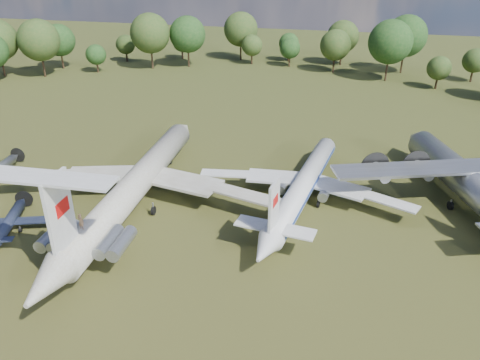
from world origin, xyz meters
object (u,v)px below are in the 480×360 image
(person_on_il62, at_px, (81,221))
(il62_airliner, at_px, (136,189))
(an12_transport, at_px, (468,187))
(small_prop_west, at_px, (9,225))
(tu104_jet, at_px, (304,188))

(person_on_il62, bearing_deg, il62_airliner, -78.43)
(an12_transport, distance_m, small_prop_west, 58.86)
(tu104_jet, distance_m, person_on_il62, 29.42)
(small_prop_west, xyz_separation_m, person_on_il62, (13.05, -4.24, 4.91))
(person_on_il62, bearing_deg, tu104_jet, -126.67)
(an12_transport, xyz_separation_m, small_prop_west, (-55.20, -20.35, -1.68))
(small_prop_west, bearing_deg, an12_transport, 0.91)
(il62_airliner, height_order, an12_transport, an12_transport)
(small_prop_west, bearing_deg, person_on_il62, -37.33)
(il62_airliner, relative_size, small_prop_west, 3.80)
(il62_airliner, xyz_separation_m, tu104_jet, (21.48, 6.40, -0.52))
(il62_airliner, distance_m, small_prop_west, 15.85)
(il62_airliner, xyz_separation_m, an12_transport, (42.79, 10.61, 0.16))
(il62_airliner, height_order, small_prop_west, il62_airliner)
(il62_airliner, xyz_separation_m, person_on_il62, (0.63, -13.98, 3.40))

